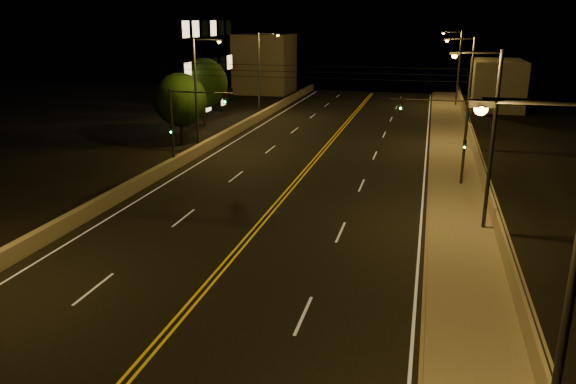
% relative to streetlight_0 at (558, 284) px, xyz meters
% --- Properties ---
extents(road, '(18.00, 120.00, 0.02)m').
position_rel_streetlight_0_xyz_m(road, '(-11.53, 16.19, -5.41)').
color(road, black).
rests_on(road, ground).
extents(sidewalk, '(3.60, 120.00, 0.30)m').
position_rel_streetlight_0_xyz_m(sidewalk, '(-0.73, 16.19, -5.27)').
color(sidewalk, gray).
rests_on(sidewalk, ground).
extents(curb, '(0.14, 120.00, 0.15)m').
position_rel_streetlight_0_xyz_m(curb, '(-2.60, 16.19, -5.35)').
color(curb, gray).
rests_on(curb, ground).
extents(parapet_wall, '(0.30, 120.00, 1.00)m').
position_rel_streetlight_0_xyz_m(parapet_wall, '(0.92, 16.19, -4.62)').
color(parapet_wall, gray).
rests_on(parapet_wall, sidewalk).
extents(jersey_barrier, '(0.45, 120.00, 0.86)m').
position_rel_streetlight_0_xyz_m(jersey_barrier, '(-21.22, 16.19, -4.99)').
color(jersey_barrier, gray).
rests_on(jersey_barrier, ground).
extents(distant_building_right, '(6.00, 10.00, 5.96)m').
position_rel_streetlight_0_xyz_m(distant_building_right, '(4.97, 63.15, -2.44)').
color(distant_building_right, slate).
rests_on(distant_building_right, ground).
extents(distant_building_left, '(8.00, 8.00, 8.65)m').
position_rel_streetlight_0_xyz_m(distant_building_left, '(-27.53, 71.19, -1.10)').
color(distant_building_left, slate).
rests_on(distant_building_left, ground).
extents(parapet_rail, '(0.06, 120.00, 0.06)m').
position_rel_streetlight_0_xyz_m(parapet_rail, '(0.92, 16.19, -4.09)').
color(parapet_rail, black).
rests_on(parapet_rail, parapet_wall).
extents(lane_markings, '(17.32, 116.00, 0.00)m').
position_rel_streetlight_0_xyz_m(lane_markings, '(-11.53, 16.12, -5.40)').
color(lane_markings, silver).
rests_on(lane_markings, road).
extents(streetlight_0, '(2.55, 0.28, 9.42)m').
position_rel_streetlight_0_xyz_m(streetlight_0, '(0.00, 0.00, 0.00)').
color(streetlight_0, '#2D2D33').
rests_on(streetlight_0, ground).
extents(streetlight_1, '(2.55, 0.28, 9.42)m').
position_rel_streetlight_0_xyz_m(streetlight_1, '(0.00, 17.53, 0.00)').
color(streetlight_1, '#2D2D33').
rests_on(streetlight_1, ground).
extents(streetlight_2, '(2.55, 0.28, 9.42)m').
position_rel_streetlight_0_xyz_m(streetlight_2, '(0.00, 38.02, 0.00)').
color(streetlight_2, '#2D2D33').
rests_on(streetlight_2, ground).
extents(streetlight_3, '(2.55, 0.28, 9.42)m').
position_rel_streetlight_0_xyz_m(streetlight_3, '(0.00, 62.95, 0.00)').
color(streetlight_3, '#2D2D33').
rests_on(streetlight_3, ground).
extents(streetlight_5, '(2.55, 0.28, 9.42)m').
position_rel_streetlight_0_xyz_m(streetlight_5, '(-21.46, 31.42, 0.00)').
color(streetlight_5, '#2D2D33').
rests_on(streetlight_5, ground).
extents(streetlight_6, '(2.55, 0.28, 9.42)m').
position_rel_streetlight_0_xyz_m(streetlight_6, '(-21.46, 49.23, 0.00)').
color(streetlight_6, '#2D2D33').
rests_on(streetlight_6, ground).
extents(traffic_signal_right, '(5.11, 0.31, 5.98)m').
position_rel_streetlight_0_xyz_m(traffic_signal_right, '(-1.54, 25.82, -1.63)').
color(traffic_signal_right, '#2D2D33').
rests_on(traffic_signal_right, ground).
extents(traffic_signal_left, '(5.11, 0.31, 5.98)m').
position_rel_streetlight_0_xyz_m(traffic_signal_left, '(-20.31, 25.82, -1.63)').
color(traffic_signal_left, '#2D2D33').
rests_on(traffic_signal_left, ground).
extents(overhead_wires, '(22.00, 0.03, 0.83)m').
position_rel_streetlight_0_xyz_m(overhead_wires, '(-11.53, 25.69, 1.98)').
color(overhead_wires, black).
extents(tree_0, '(4.68, 4.68, 6.34)m').
position_rel_streetlight_0_xyz_m(tree_0, '(-24.30, 33.85, -1.43)').
color(tree_0, black).
rests_on(tree_0, ground).
extents(tree_1, '(5.15, 5.15, 6.99)m').
position_rel_streetlight_0_xyz_m(tree_1, '(-25.98, 43.21, -1.02)').
color(tree_1, black).
rests_on(tree_1, ground).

